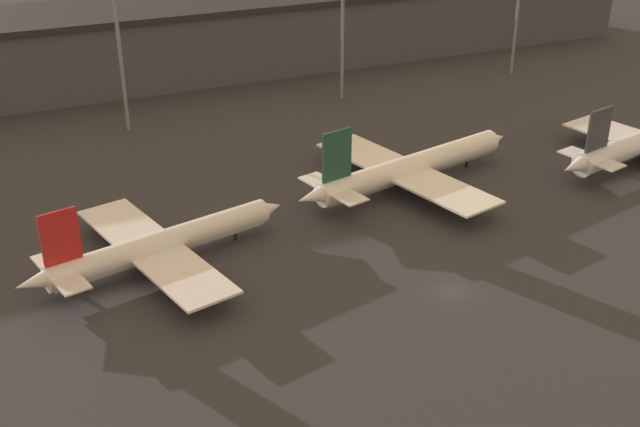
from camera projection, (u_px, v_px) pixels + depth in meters
ground at (452, 291)px, 102.69m from camera, size 600.00×600.00×0.00m
terminal_building at (198, 37)px, 186.44m from camera, size 226.84×27.79×16.93m
airplane_1 at (160, 245)px, 107.32m from camera, size 38.86×33.93×12.02m
airplane_2 at (410, 168)px, 130.01m from camera, size 44.76×36.54×13.32m
lamp_post_1 at (118, 37)px, 147.37m from camera, size 1.80×1.80×29.30m
lamp_post_2 at (343, 15)px, 164.90m from camera, size 1.80×1.80×28.85m
lamp_post_3 at (517, 13)px, 183.54m from camera, size 1.80×1.80×21.76m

